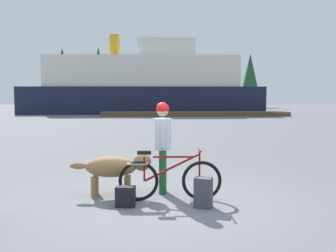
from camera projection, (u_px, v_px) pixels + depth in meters
ground_plane at (171, 203)px, 6.39m from camera, size 160.00×160.00×0.00m
bicycle at (169, 179)px, 6.50m from camera, size 1.79×0.44×0.90m
person_cyclist at (163, 139)px, 6.99m from camera, size 0.32×0.53×1.70m
dog at (116, 167)px, 6.83m from camera, size 1.48×0.44×0.79m
backpack at (203, 193)px, 6.11m from camera, size 0.33×0.28×0.49m
handbag_pannier at (125, 197)px, 6.16m from camera, size 0.34×0.21×0.34m
dock_pier at (195, 114)px, 34.77m from camera, size 17.22×2.13×0.40m
ferry_boat at (144, 86)px, 40.55m from camera, size 24.97×7.05×8.40m
pine_tree_far_left at (63, 72)px, 59.27m from camera, size 3.24×3.24×9.43m
pine_tree_center at (170, 73)px, 58.72m from camera, size 3.54×3.54×8.72m
pine_tree_far_right at (250, 74)px, 61.11m from camera, size 2.95×2.95×8.79m
pine_tree_mid_back at (99, 71)px, 65.60m from camera, size 3.71×3.71×10.40m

